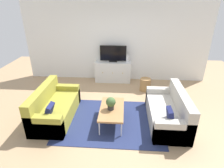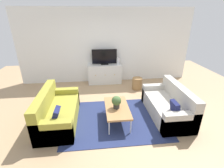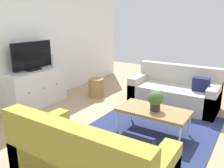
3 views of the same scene
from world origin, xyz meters
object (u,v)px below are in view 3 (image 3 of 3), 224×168
at_px(couch_right_side, 175,92).
at_px(flat_screen_tv, 33,56).
at_px(tv_console, 36,88).
at_px(coffee_table, 153,111).
at_px(glass_vase, 53,60).
at_px(potted_plant, 156,100).
at_px(wicker_basket, 96,88).
at_px(couch_left_side, 86,164).

distance_m(couch_right_side, flat_screen_tv, 2.93).
bearing_deg(tv_console, coffee_table, -86.97).
relative_size(couch_right_side, flat_screen_tv, 1.85).
bearing_deg(glass_vase, tv_console, -179.99).
height_order(potted_plant, wicker_basket, potted_plant).
height_order(couch_right_side, flat_screen_tv, flat_screen_tv).
bearing_deg(flat_screen_tv, glass_vase, -2.27).
distance_m(couch_left_side, tv_console, 2.73).
height_order(coffee_table, flat_screen_tv, flat_screen_tv).
bearing_deg(tv_console, flat_screen_tv, 90.00).
height_order(potted_plant, flat_screen_tv, flat_screen_tv).
bearing_deg(glass_vase, couch_left_side, -127.94).
bearing_deg(flat_screen_tv, wicker_basket, -32.88).
bearing_deg(couch_left_side, wicker_basket, 34.63).
xyz_separation_m(couch_right_side, coffee_table, (-1.39, -0.11, 0.10)).
bearing_deg(wicker_basket, potted_plant, -118.29).
bearing_deg(potted_plant, tv_console, 92.49).
height_order(couch_right_side, tv_console, couch_right_side).
bearing_deg(couch_left_side, glass_vase, 52.06).
relative_size(coffee_table, potted_plant, 3.41).
distance_m(couch_right_side, glass_vase, 2.65).
bearing_deg(tv_console, couch_left_side, -119.55).
relative_size(coffee_table, tv_console, 0.85).
distance_m(couch_left_side, glass_vase, 3.07).
height_order(couch_left_side, wicker_basket, couch_left_side).
distance_m(couch_left_side, coffee_table, 1.48).
distance_m(coffee_table, tv_console, 2.49).
bearing_deg(couch_left_side, tv_console, 60.45).
distance_m(potted_plant, flat_screen_tv, 2.58).
bearing_deg(potted_plant, coffee_table, 58.51).
relative_size(couch_left_side, potted_plant, 5.40).
bearing_deg(coffee_table, wicker_basket, 61.78).
bearing_deg(couch_left_side, coffee_table, -4.27).
relative_size(potted_plant, tv_console, 0.25).
bearing_deg(couch_right_side, glass_vase, 113.10).
xyz_separation_m(potted_plant, glass_vase, (0.40, 2.52, 0.28)).
distance_m(tv_console, flat_screen_tv, 0.65).
bearing_deg(coffee_table, couch_right_side, 4.55).
height_order(coffee_table, wicker_basket, wicker_basket).
height_order(couch_left_side, tv_console, couch_left_side).
bearing_deg(couch_left_side, flat_screen_tv, 60.65).
xyz_separation_m(couch_right_side, wicker_basket, (-0.42, 1.69, -0.07)).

